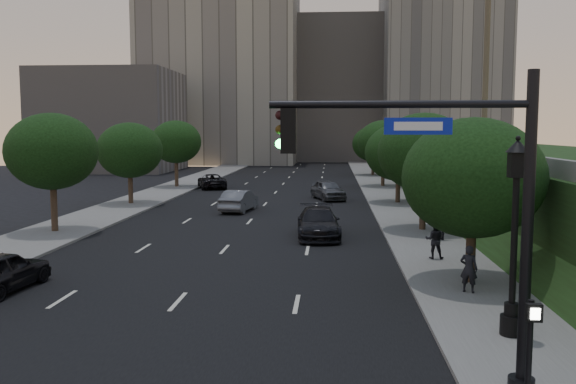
# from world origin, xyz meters

# --- Properties ---
(ground) EXTENTS (160.00, 160.00, 0.00)m
(ground) POSITION_xyz_m (0.00, 0.00, 0.00)
(ground) COLOR black
(ground) RESTS_ON ground
(road_surface) EXTENTS (16.00, 140.00, 0.02)m
(road_surface) POSITION_xyz_m (0.00, 30.00, 0.01)
(road_surface) COLOR black
(road_surface) RESTS_ON ground
(sidewalk_right) EXTENTS (4.50, 140.00, 0.15)m
(sidewalk_right) POSITION_xyz_m (10.25, 30.00, 0.07)
(sidewalk_right) COLOR slate
(sidewalk_right) RESTS_ON ground
(sidewalk_left) EXTENTS (4.50, 140.00, 0.15)m
(sidewalk_left) POSITION_xyz_m (-10.25, 30.00, 0.07)
(sidewalk_left) COLOR slate
(sidewalk_left) RESTS_ON ground
(parapet_wall) EXTENTS (0.35, 90.00, 0.70)m
(parapet_wall) POSITION_xyz_m (13.50, 28.00, 4.35)
(parapet_wall) COLOR slate
(parapet_wall) RESTS_ON embankment
(office_block_left) EXTENTS (26.00, 20.00, 32.00)m
(office_block_left) POSITION_xyz_m (-14.00, 92.00, 16.00)
(office_block_left) COLOR gray
(office_block_left) RESTS_ON ground
(office_block_mid) EXTENTS (22.00, 18.00, 26.00)m
(office_block_mid) POSITION_xyz_m (6.00, 102.00, 13.00)
(office_block_mid) COLOR gray
(office_block_mid) RESTS_ON ground
(office_block_right) EXTENTS (20.00, 22.00, 36.00)m
(office_block_right) POSITION_xyz_m (24.00, 96.00, 18.00)
(office_block_right) COLOR gray
(office_block_right) RESTS_ON ground
(office_block_filler) EXTENTS (18.00, 16.00, 14.00)m
(office_block_filler) POSITION_xyz_m (-26.00, 70.00, 7.00)
(office_block_filler) COLOR gray
(office_block_filler) RESTS_ON ground
(tree_right_a) EXTENTS (5.20, 5.20, 6.24)m
(tree_right_a) POSITION_xyz_m (10.30, 8.00, 4.02)
(tree_right_a) COLOR #38281C
(tree_right_a) RESTS_ON ground
(tree_right_b) EXTENTS (5.20, 5.20, 6.74)m
(tree_right_b) POSITION_xyz_m (10.30, 20.00, 4.52)
(tree_right_b) COLOR #38281C
(tree_right_b) RESTS_ON ground
(tree_right_c) EXTENTS (5.20, 5.20, 6.24)m
(tree_right_c) POSITION_xyz_m (10.30, 33.00, 4.02)
(tree_right_c) COLOR #38281C
(tree_right_c) RESTS_ON ground
(tree_right_d) EXTENTS (5.20, 5.20, 6.74)m
(tree_right_d) POSITION_xyz_m (10.30, 47.00, 4.52)
(tree_right_d) COLOR #38281C
(tree_right_d) RESTS_ON ground
(tree_right_e) EXTENTS (5.20, 5.20, 6.24)m
(tree_right_e) POSITION_xyz_m (10.30, 62.00, 4.02)
(tree_right_e) COLOR #38281C
(tree_right_e) RESTS_ON ground
(tree_left_b) EXTENTS (5.00, 5.00, 6.71)m
(tree_left_b) POSITION_xyz_m (-10.30, 18.00, 4.58)
(tree_left_b) COLOR #38281C
(tree_left_b) RESTS_ON ground
(tree_left_c) EXTENTS (5.00, 5.00, 6.34)m
(tree_left_c) POSITION_xyz_m (-10.30, 31.00, 4.21)
(tree_left_c) COLOR #38281C
(tree_left_c) RESTS_ON ground
(tree_left_d) EXTENTS (5.00, 5.00, 6.71)m
(tree_left_d) POSITION_xyz_m (-10.30, 45.00, 4.58)
(tree_left_d) COLOR #38281C
(tree_left_d) RESTS_ON ground
(traffic_signal_mast) EXTENTS (5.68, 0.56, 7.00)m
(traffic_signal_mast) POSITION_xyz_m (8.12, -1.79, 3.67)
(traffic_signal_mast) COLOR black
(traffic_signal_mast) RESTS_ON ground
(street_lamp) EXTENTS (0.64, 0.64, 5.62)m
(street_lamp) POSITION_xyz_m (10.08, 2.02, 2.63)
(street_lamp) COLOR black
(street_lamp) RESTS_ON ground
(pedestrian_signal) EXTENTS (0.30, 0.33, 2.50)m
(pedestrian_signal) POSITION_xyz_m (9.00, -2.91, 1.57)
(pedestrian_signal) COLOR black
(pedestrian_signal) RESTS_ON ground
(sedan_near_left) EXTENTS (2.19, 4.57, 1.51)m
(sedan_near_left) POSITION_xyz_m (-6.65, 5.83, 0.75)
(sedan_near_left) COLOR black
(sedan_near_left) RESTS_ON ground
(sedan_mid_left) EXTENTS (2.29, 4.86, 1.54)m
(sedan_mid_left) POSITION_xyz_m (-1.40, 27.88, 0.77)
(sedan_mid_left) COLOR slate
(sedan_mid_left) RESTS_ON ground
(sedan_far_left) EXTENTS (3.91, 5.70, 1.45)m
(sedan_far_left) POSITION_xyz_m (-6.64, 44.47, 0.72)
(sedan_far_left) COLOR black
(sedan_far_left) RESTS_ON ground
(sedan_near_right) EXTENTS (2.57, 5.60, 1.59)m
(sedan_near_right) POSITION_xyz_m (4.44, 17.74, 0.79)
(sedan_near_right) COLOR black
(sedan_near_right) RESTS_ON ground
(sedan_far_right) EXTENTS (3.38, 5.17, 1.64)m
(sedan_far_right) POSITION_xyz_m (4.85, 35.55, 0.82)
(sedan_far_right) COLOR #4C4E52
(sedan_far_right) RESTS_ON ground
(pedestrian_a) EXTENTS (0.71, 0.61, 1.66)m
(pedestrian_a) POSITION_xyz_m (9.90, 6.45, 0.98)
(pedestrian_a) COLOR black
(pedestrian_a) RESTS_ON sidewalk_right
(pedestrian_b) EXTENTS (0.91, 0.77, 1.67)m
(pedestrian_b) POSITION_xyz_m (9.66, 12.03, 0.98)
(pedestrian_b) COLOR black
(pedestrian_b) RESTS_ON sidewalk_right
(pedestrian_c) EXTENTS (1.14, 0.71, 1.81)m
(pedestrian_c) POSITION_xyz_m (10.72, 16.61, 1.06)
(pedestrian_c) COLOR black
(pedestrian_c) RESTS_ON sidewalk_right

